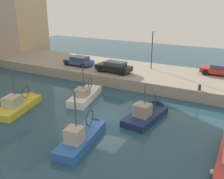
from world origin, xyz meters
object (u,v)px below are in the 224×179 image
at_px(fishing_boat_yellow, 20,107).
at_px(parked_car_red, 220,70).
at_px(quay_streetlamp, 152,43).
at_px(parked_car_black, 114,67).
at_px(parked_car_blue, 79,61).
at_px(mooring_bollard_mid, 200,88).
at_px(fishing_boat_white, 86,97).
at_px(fishing_boat_blue, 83,139).
at_px(fishing_boat_navy, 148,116).

xyz_separation_m(fishing_boat_yellow, parked_car_red, (16.18, -15.07, 1.72)).
distance_m(parked_car_red, quay_streetlamp, 8.52).
distance_m(parked_car_black, quay_streetlamp, 5.71).
bearing_deg(parked_car_red, parked_car_blue, 103.66).
relative_size(parked_car_black, mooring_bollard_mid, 8.11).
xyz_separation_m(fishing_boat_white, quay_streetlamp, (10.20, -3.08, 4.34)).
xyz_separation_m(fishing_boat_blue, mooring_bollard_mid, (11.50, -5.69, 1.34)).
xyz_separation_m(fishing_boat_white, parked_car_red, (11.12, -11.15, 1.75)).
height_order(parked_car_black, parked_car_blue, parked_car_black).
relative_size(parked_car_blue, mooring_bollard_mid, 7.38).
height_order(fishing_boat_navy, mooring_bollard_mid, fishing_boat_navy).
relative_size(fishing_boat_yellow, parked_car_blue, 1.53).
bearing_deg(parked_car_blue, parked_car_red, -76.34).
distance_m(parked_car_black, parked_car_red, 12.34).
bearing_deg(mooring_bollard_mid, parked_car_blue, 81.43).
relative_size(fishing_boat_blue, fishing_boat_yellow, 1.00).
distance_m(fishing_boat_blue, fishing_boat_yellow, 8.62).
bearing_deg(mooring_bollard_mid, parked_car_black, 80.49).
relative_size(fishing_boat_yellow, mooring_bollard_mid, 11.32).
distance_m(fishing_boat_white, parked_car_black, 6.54).
distance_m(fishing_boat_yellow, parked_car_blue, 12.32).
relative_size(fishing_boat_white, parked_car_red, 1.50).
height_order(parked_car_black, mooring_bollard_mid, parked_car_black).
height_order(fishing_boat_white, parked_car_blue, fishing_boat_white).
distance_m(parked_car_red, parked_car_blue, 17.56).
bearing_deg(fishing_boat_white, fishing_boat_yellow, 142.25).
relative_size(fishing_boat_yellow, fishing_boat_white, 1.00).
bearing_deg(fishing_boat_white, parked_car_black, 1.81).
distance_m(fishing_boat_navy, mooring_bollard_mid, 6.64).
xyz_separation_m(fishing_boat_navy, parked_car_blue, (8.18, 13.05, 1.72)).
xyz_separation_m(fishing_boat_navy, fishing_boat_white, (1.21, 7.14, -0.02)).
xyz_separation_m(parked_car_black, parked_car_red, (4.83, -11.35, -0.04)).
xyz_separation_m(fishing_boat_white, mooring_bollard_mid, (4.55, -10.18, 1.36)).
bearing_deg(quay_streetlamp, fishing_boat_yellow, 155.35).
bearing_deg(fishing_boat_navy, mooring_bollard_mid, -27.82).
bearing_deg(parked_car_black, fishing_boat_blue, -160.51).
height_order(parked_car_red, quay_streetlamp, quay_streetlamp).
height_order(fishing_boat_white, quay_streetlamp, quay_streetlamp).
height_order(fishing_boat_blue, parked_car_red, fishing_boat_blue).
distance_m(fishing_boat_blue, parked_car_black, 14.15).
bearing_deg(fishing_boat_yellow, parked_car_blue, 9.41).
xyz_separation_m(fishing_boat_navy, parked_car_red, (12.33, -4.01, 1.72)).
height_order(parked_car_red, parked_car_blue, parked_car_red).
bearing_deg(fishing_boat_blue, parked_car_black, 19.49).
bearing_deg(fishing_boat_yellow, mooring_bollard_mid, -55.71).
xyz_separation_m(fishing_boat_yellow, parked_car_blue, (12.04, 1.99, 1.72)).
distance_m(fishing_boat_yellow, parked_car_black, 12.07).
xyz_separation_m(fishing_boat_white, parked_car_black, (6.28, 0.20, 1.79)).
relative_size(fishing_boat_navy, fishing_boat_yellow, 0.91).
height_order(fishing_boat_blue, quay_streetlamp, quay_streetlamp).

